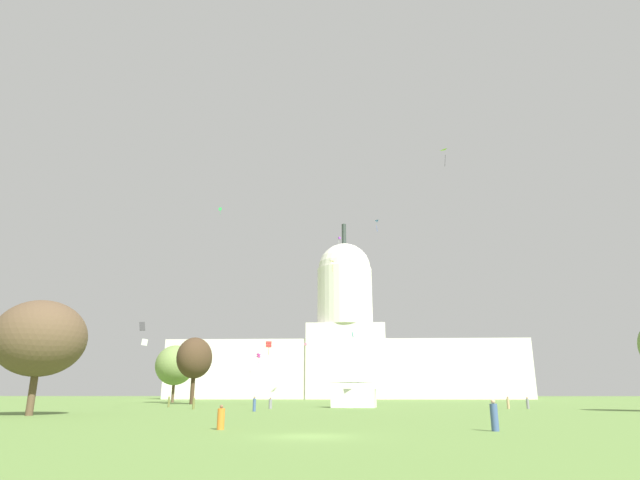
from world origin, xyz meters
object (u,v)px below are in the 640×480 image
(event_tent, at_px, (354,389))
(person_olive_mid_center, at_px, (194,403))
(tree_west_far, at_px, (175,365))
(kite_green_high, at_px, (220,209))
(person_orange_lawn_far_right, at_px, (221,419))
(kite_blue_high, at_px, (375,222))
(person_denim_lawn_far_left, at_px, (494,417))
(kite_yellow_low, at_px, (248,373))
(tree_west_mid, at_px, (40,338))
(kite_cyan_low, at_px, (353,335))
(capitol_building, at_px, (345,348))
(person_denim_back_center, at_px, (254,404))
(kite_red_low, at_px, (269,344))
(person_olive_mid_left, at_px, (169,402))
(person_grey_edge_east, at_px, (270,404))
(kite_white_low, at_px, (145,342))
(kite_magenta_low, at_px, (259,356))
(kite_pink_mid, at_px, (306,344))
(person_grey_near_tree_east, at_px, (528,403))
(kite_black_low, at_px, (142,326))
(kite_gold_high, at_px, (333,262))
(kite_violet_high, at_px, (339,238))
(person_tan_front_right, at_px, (508,403))
(tree_west_near, at_px, (195,358))
(kite_lime_high, at_px, (445,153))

(event_tent, xyz_separation_m, person_olive_mid_center, (-22.46, -11.05, -2.06))
(tree_west_far, relative_size, kite_green_high, 6.48)
(person_orange_lawn_far_right, xyz_separation_m, kite_blue_high, (15.76, 93.24, 43.41))
(event_tent, distance_m, person_denim_lawn_far_left, 53.60)
(kite_yellow_low, bearing_deg, tree_west_mid, -40.34)
(kite_cyan_low, bearing_deg, capitol_building, 33.94)
(person_denim_back_center, height_order, kite_red_low, kite_red_low)
(capitol_building, bearing_deg, person_orange_lawn_far_right, -92.63)
(person_olive_mid_left, bearing_deg, event_tent, 69.54)
(person_grey_edge_east, distance_m, kite_blue_high, 67.70)
(kite_white_low, height_order, kite_magenta_low, kite_magenta_low)
(person_grey_edge_east, relative_size, kite_pink_mid, 1.83)
(kite_blue_high, distance_m, kite_pink_mid, 65.01)
(event_tent, height_order, person_grey_near_tree_east, event_tent)
(event_tent, xyz_separation_m, person_olive_mid_left, (-29.77, 0.57, -2.01))
(capitol_building, height_order, kite_black_low, capitol_building)
(person_olive_mid_center, relative_size, kite_gold_high, 0.52)
(capitol_building, height_order, kite_violet_high, capitol_building)
(tree_west_far, height_order, kite_pink_mid, kite_pink_mid)
(kite_blue_high, bearing_deg, person_orange_lawn_far_right, -17.55)
(person_tan_front_right, bearing_deg, kite_black_low, 40.20)
(tree_west_near, distance_m, person_grey_near_tree_east, 65.25)
(kite_white_low, bearing_deg, kite_pink_mid, 120.13)
(kite_red_low, bearing_deg, person_orange_lawn_far_right, 82.62)
(event_tent, height_order, kite_black_low, kite_black_low)
(person_denim_back_center, height_order, kite_magenta_low, kite_magenta_low)
(person_tan_front_right, xyz_separation_m, kite_magenta_low, (-50.21, 86.40, 12.63))
(kite_pink_mid, distance_m, kite_white_low, 92.57)
(kite_black_low, height_order, kite_cyan_low, kite_cyan_low)
(kite_white_low, bearing_deg, person_grey_near_tree_east, 32.19)
(event_tent, relative_size, kite_cyan_low, 2.32)
(capitol_building, xyz_separation_m, kite_gold_high, (-3.66, -42.65, 24.18))
(kite_black_low, bearing_deg, kite_yellow_low, 107.64)
(person_olive_mid_left, bearing_deg, kite_green_high, 167.14)
(capitol_building, bearing_deg, kite_pink_mid, -118.46)
(person_grey_near_tree_east, bearing_deg, kite_cyan_low, 24.80)
(kite_magenta_low, distance_m, kite_cyan_low, 42.90)
(person_denim_lawn_far_left, xyz_separation_m, kite_black_low, (-37.41, 40.00, 10.43))
(person_olive_mid_left, bearing_deg, kite_violet_high, 143.76)
(person_grey_edge_east, xyz_separation_m, kite_lime_high, (31.91, 19.89, 48.67))
(kite_yellow_low, bearing_deg, kite_lime_high, -4.94)
(kite_gold_high, height_order, kite_black_low, kite_gold_high)
(person_grey_edge_east, relative_size, person_denim_lawn_far_left, 0.86)
(event_tent, distance_m, kite_pink_mid, 98.88)
(person_grey_near_tree_east, distance_m, kite_magenta_low, 101.68)
(person_denim_back_center, xyz_separation_m, person_denim_lawn_far_left, (20.01, -33.84, -0.00))
(event_tent, relative_size, kite_magenta_low, 1.85)
(kite_green_high, bearing_deg, person_denim_lawn_far_left, -19.78)
(person_grey_near_tree_east, xyz_separation_m, kite_red_low, (-40.63, 19.98, 10.31))
(tree_west_near, height_order, person_orange_lawn_far_right, tree_west_near)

